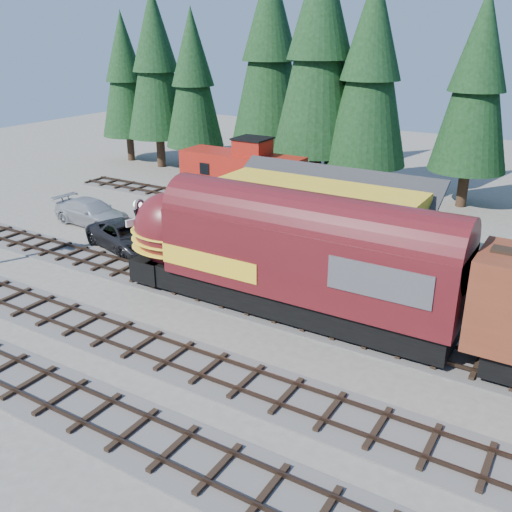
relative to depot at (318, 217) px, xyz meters
The scene contains 10 objects.
ground 10.91m from the depot, 89.99° to the right, with size 120.00×120.00×0.00m, color #6B665B.
track_siding 12.28m from the depot, 33.02° to the right, with size 68.00×3.20×0.33m.
track_main_south 16.27m from the depot, 51.34° to the right, with size 68.00×3.20×0.33m.
track_spur 12.83m from the depot, 143.13° to the left, with size 32.00×3.20×0.33m.
depot is the anchor object (origin of this frame).
conifer_backdrop 16.97m from the depot, 66.12° to the left, with size 79.23×23.49×17.22m.
locomotive 6.54m from the depot, 84.19° to the right, with size 17.58×3.49×4.78m.
caboose 12.49m from the depot, 143.06° to the left, with size 9.80×2.84×5.10m.
pickup_truck_a 12.21m from the depot, 161.22° to the right, with size 2.84×6.15×1.71m, color black.
pickup_truck_b 17.08m from the depot, behind, with size 2.50×6.15×1.79m, color #ABADB3.
Camera 1 is at (13.18, -17.96, 12.98)m, focal length 40.00 mm.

